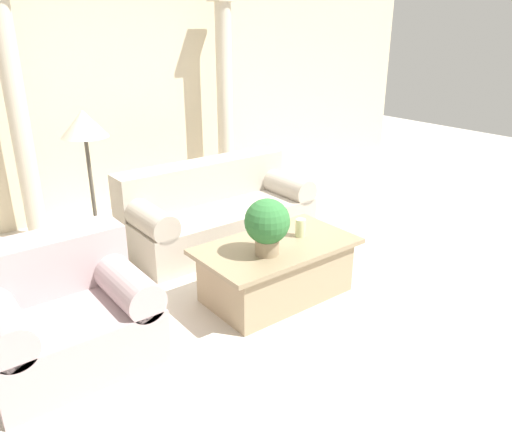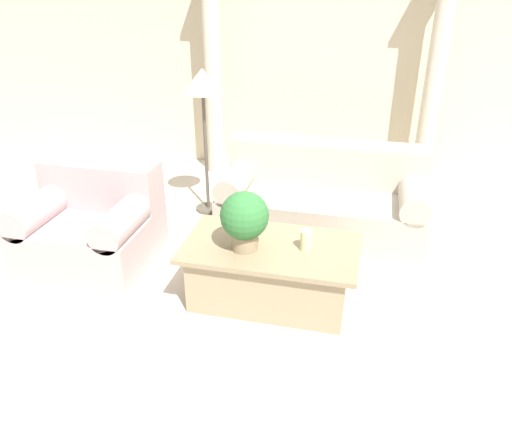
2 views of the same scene
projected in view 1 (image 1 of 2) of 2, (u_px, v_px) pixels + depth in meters
The scene contains 10 objects.
ground_plane at pixel (260, 279), 4.68m from camera, with size 16.00×16.00×0.00m, color beige.
wall_back at pixel (124, 79), 6.06m from camera, with size 10.00×0.06×3.20m.
sofa_long at pixel (215, 211), 5.42m from camera, with size 2.00×0.94×0.84m.
loveseat at pixel (62, 311), 3.51m from camera, with size 1.11×0.94×0.84m.
coffee_table at pixel (276, 269), 4.32m from camera, with size 1.36×0.78×0.49m.
potted_plant at pixel (267, 224), 3.96m from camera, with size 0.37×0.37×0.47m.
pillar_candle at pixel (300, 228), 4.36m from camera, with size 0.09×0.09×0.16m.
floor_lamp at pixel (85, 135), 4.42m from camera, with size 0.41×0.41×1.53m.
column_left at pixel (19, 121), 5.13m from camera, with size 0.29×0.29×2.55m.
column_right at pixel (225, 99), 6.58m from camera, with size 0.29×0.29×2.55m.
Camera 1 is at (-2.57, -3.26, 2.25)m, focal length 35.00 mm.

